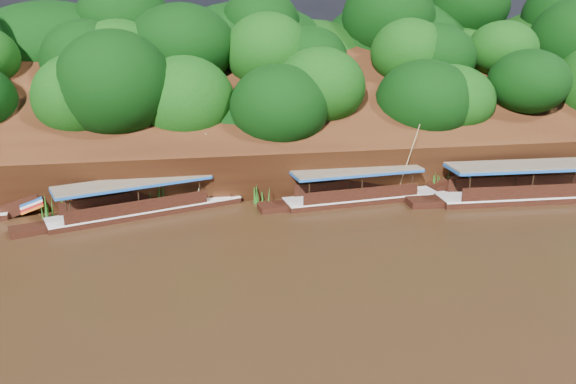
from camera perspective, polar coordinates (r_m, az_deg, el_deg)
name	(u,v)px	position (r m, az deg, el deg)	size (l,w,h in m)	color
ground	(385,248)	(32.12, 9.87, -5.63)	(160.00, 160.00, 0.00)	black
riverbank	(303,135)	(52.57, 1.51, 5.76)	(120.00, 30.06, 19.40)	black
boat_0	(545,192)	(43.68, 24.64, 0.04)	(16.52, 3.19, 6.86)	black
boat_1	(375,193)	(40.11, 8.79, -0.08)	(13.94, 3.57, 5.97)	black
boat_2	(159,204)	(38.30, -12.98, -1.18)	(14.72, 6.70, 5.38)	black
reeds	(289,188)	(39.46, 0.06, 0.41)	(50.10, 2.24, 2.20)	#206018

